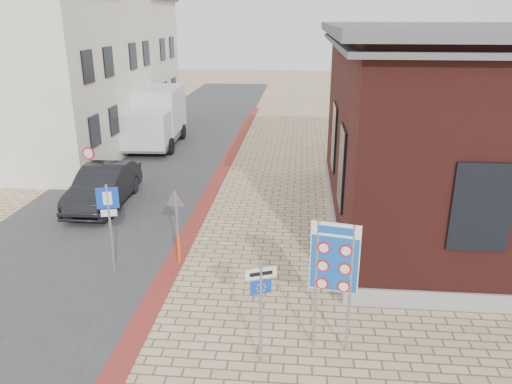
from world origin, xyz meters
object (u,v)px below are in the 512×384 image
at_px(border_sign, 334,260).
at_px(essen_sign, 261,297).
at_px(sedan, 104,186).
at_px(parking_sign, 109,214).
at_px(bollard, 179,249).
at_px(box_truck, 156,117).

height_order(border_sign, essen_sign, border_sign).
bearing_deg(essen_sign, sedan, 106.65).
height_order(parking_sign, bollard, parking_sign).
relative_size(parking_sign, bollard, 2.85).
bearing_deg(essen_sign, border_sign, 1.92).
height_order(box_truck, bollard, box_truck).
xyz_separation_m(sedan, box_truck, (-0.62, 9.62, 0.86)).
xyz_separation_m(essen_sign, bollard, (-2.80, 4.30, -1.13)).
bearing_deg(border_sign, parking_sign, 166.57).
bearing_deg(box_truck, parking_sign, -81.51).
xyz_separation_m(box_truck, border_sign, (9.01, -17.91, 0.55)).
bearing_deg(sedan, bollard, -49.49).
relative_size(box_truck, border_sign, 2.04).
bearing_deg(essen_sign, box_truck, 91.00).
relative_size(border_sign, bollard, 3.19).
distance_m(parking_sign, bollard, 2.34).
xyz_separation_m(box_truck, parking_sign, (3.01, -15.04, 0.23)).
bearing_deg(bollard, parking_sign, -154.80).
relative_size(box_truck, parking_sign, 2.28).
bearing_deg(sedan, essen_sign, -53.33).
relative_size(sedan, border_sign, 1.56).
bearing_deg(box_truck, border_sign, -66.12).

